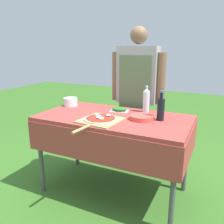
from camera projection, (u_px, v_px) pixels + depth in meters
ground_plane at (113, 190)px, 2.48m from camera, size 12.00×12.00×0.00m
prep_table at (114, 125)px, 2.29m from camera, size 1.45×0.77×0.80m
person_cook at (137, 89)px, 2.69m from camera, size 0.62×0.21×1.66m
pizza_on_peel at (100, 120)px, 2.11m from camera, size 0.38×0.58×0.05m
oil_bottle at (161, 109)px, 2.11m from camera, size 0.07×0.07×0.27m
water_bottle at (146, 100)px, 2.38m from camera, size 0.07×0.07×0.27m
herb_container at (119, 109)px, 2.44m from camera, size 0.20×0.15×0.04m
mixing_tub at (70, 102)px, 2.65m from camera, size 0.15×0.15×0.09m
plate_stack at (142, 117)px, 2.16m from camera, size 0.22×0.22×0.04m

